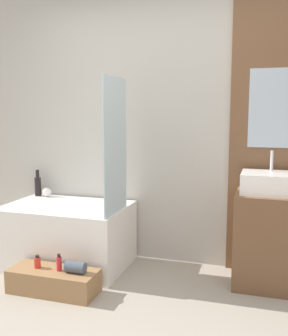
{
  "coord_description": "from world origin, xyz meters",
  "views": [
    {
      "loc": [
        0.89,
        -2.03,
        1.43
      ],
      "look_at": [
        0.04,
        0.69,
        1.03
      ],
      "focal_mm": 42.0,
      "sensor_mm": 36.0,
      "label": 1
    }
  ],
  "objects_px": {
    "wooden_step_bench": "(54,281)",
    "bottle_soap_primary": "(37,262)",
    "vase_tall_dark": "(38,185)",
    "bathtub": "(67,235)",
    "vase_round_light": "(47,192)",
    "bottle_soap_secondary": "(59,263)",
    "sink": "(271,183)"
  },
  "relations": [
    {
      "from": "wooden_step_bench",
      "to": "bottle_soap_primary",
      "type": "height_order",
      "value": "bottle_soap_primary"
    },
    {
      "from": "bathtub",
      "to": "vase_tall_dark",
      "type": "height_order",
      "value": "vase_tall_dark"
    },
    {
      "from": "wooden_step_bench",
      "to": "vase_tall_dark",
      "type": "relative_size",
      "value": 2.65
    },
    {
      "from": "bathtub",
      "to": "bottle_soap_secondary",
      "type": "height_order",
      "value": "bathtub"
    },
    {
      "from": "bathtub",
      "to": "bottle_soap_secondary",
      "type": "distance_m",
      "value": 0.6
    },
    {
      "from": "sink",
      "to": "bottle_soap_secondary",
      "type": "bearing_deg",
      "value": -157.23
    },
    {
      "from": "bathtub",
      "to": "vase_round_light",
      "type": "height_order",
      "value": "vase_round_light"
    },
    {
      "from": "wooden_step_bench",
      "to": "bottle_soap_secondary",
      "type": "relative_size",
      "value": 5.28
    },
    {
      "from": "vase_tall_dark",
      "to": "vase_round_light",
      "type": "distance_m",
      "value": 0.13
    },
    {
      "from": "bathtub",
      "to": "vase_round_light",
      "type": "xyz_separation_m",
      "value": [
        -0.37,
        0.28,
        0.33
      ]
    },
    {
      "from": "vase_round_light",
      "to": "bottle_soap_secondary",
      "type": "distance_m",
      "value": 1.09
    },
    {
      "from": "sink",
      "to": "vase_tall_dark",
      "type": "relative_size",
      "value": 1.73
    },
    {
      "from": "vase_tall_dark",
      "to": "wooden_step_bench",
      "type": "bearing_deg",
      "value": -52.34
    },
    {
      "from": "vase_round_light",
      "to": "bottle_soap_secondary",
      "type": "bearing_deg",
      "value": -54.4
    },
    {
      "from": "sink",
      "to": "vase_round_light",
      "type": "height_order",
      "value": "sink"
    },
    {
      "from": "bathtub",
      "to": "bottle_soap_secondary",
      "type": "bearing_deg",
      "value": -67.91
    },
    {
      "from": "bathtub",
      "to": "vase_round_light",
      "type": "relative_size",
      "value": 12.33
    },
    {
      "from": "vase_tall_dark",
      "to": "sink",
      "type": "bearing_deg",
      "value": -4.65
    },
    {
      "from": "bathtub",
      "to": "vase_round_light",
      "type": "distance_m",
      "value": 0.57
    },
    {
      "from": "sink",
      "to": "bottle_soap_secondary",
      "type": "distance_m",
      "value": 1.81
    },
    {
      "from": "bottle_soap_primary",
      "to": "wooden_step_bench",
      "type": "bearing_deg",
      "value": -0.0
    },
    {
      "from": "wooden_step_bench",
      "to": "sink",
      "type": "height_order",
      "value": "sink"
    },
    {
      "from": "wooden_step_bench",
      "to": "bottle_soap_primary",
      "type": "bearing_deg",
      "value": 180.0
    },
    {
      "from": "wooden_step_bench",
      "to": "bottle_soap_secondary",
      "type": "bearing_deg",
      "value": 0.0
    },
    {
      "from": "wooden_step_bench",
      "to": "bottle_soap_primary",
      "type": "distance_m",
      "value": 0.2
    },
    {
      "from": "wooden_step_bench",
      "to": "bathtub",
      "type": "bearing_deg",
      "value": 107.17
    },
    {
      "from": "vase_round_light",
      "to": "bottle_soap_primary",
      "type": "height_order",
      "value": "vase_round_light"
    },
    {
      "from": "wooden_step_bench",
      "to": "vase_round_light",
      "type": "relative_size",
      "value": 7.82
    },
    {
      "from": "vase_tall_dark",
      "to": "bottle_soap_primary",
      "type": "height_order",
      "value": "vase_tall_dark"
    },
    {
      "from": "bathtub",
      "to": "wooden_step_bench",
      "type": "distance_m",
      "value": 0.61
    },
    {
      "from": "vase_tall_dark",
      "to": "bottle_soap_secondary",
      "type": "bearing_deg",
      "value": -50.13
    },
    {
      "from": "bathtub",
      "to": "sink",
      "type": "distance_m",
      "value": 1.89
    }
  ]
}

